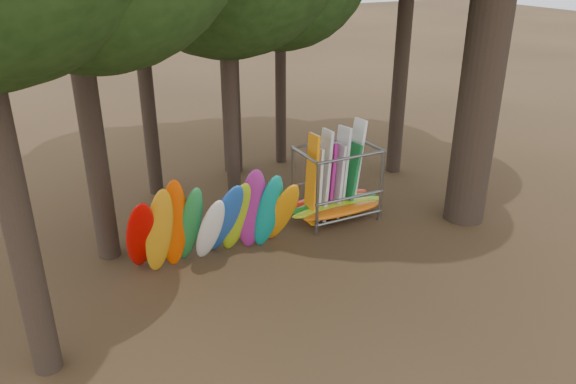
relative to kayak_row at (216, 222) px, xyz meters
name	(u,v)px	position (x,y,z in m)	size (l,w,h in m)	color
ground	(322,258)	(2.56, -0.99, -1.24)	(120.00, 120.00, 0.00)	#47331E
lake	(57,18)	(2.56, 59.01, -1.24)	(160.00, 160.00, 0.00)	gray
kayak_row	(216,222)	(0.00, 0.00, 0.00)	(4.56, 2.19, 2.87)	#CD0603
storage_rack	(336,186)	(4.17, 1.00, -0.21)	(3.17, 1.52, 2.92)	slate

